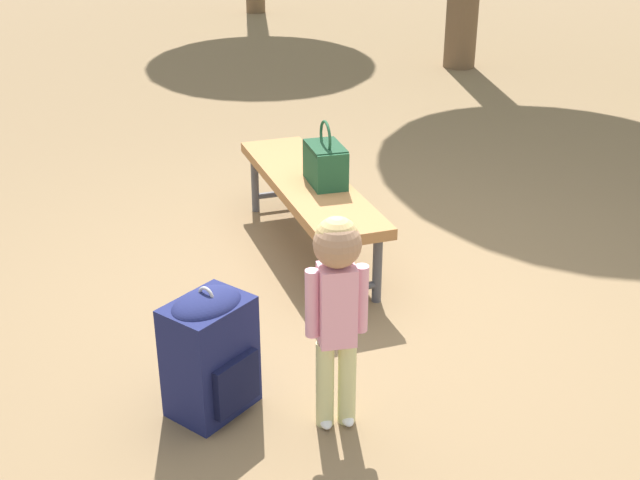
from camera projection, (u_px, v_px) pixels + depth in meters
ground_plane at (341, 308)px, 4.23m from camera, size 40.00×40.00×0.00m
park_bench at (309, 189)px, 4.69m from camera, size 1.64×0.60×0.45m
handbag at (325, 162)px, 4.57m from camera, size 0.33×0.20×0.37m
child_standing at (337, 292)px, 3.11m from camera, size 0.19×0.25×0.92m
backpack_large at (210, 349)px, 3.34m from camera, size 0.42×0.42×0.58m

